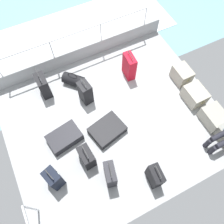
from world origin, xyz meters
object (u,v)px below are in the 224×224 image
(suitcase_3, at_px, (54,178))
(suitcase_7, at_px, (65,137))
(suitcase_0, at_px, (85,92))
(suitcase_4, at_px, (107,130))
(duffel_bag, at_px, (73,80))
(suitcase_6, at_px, (87,157))
(cargo_crate_0, at_px, (182,74))
(cargo_crate_1, at_px, (195,95))
(suitcase_2, at_px, (129,66))
(cargo_crate_2, at_px, (214,117))
(suitcase_8, at_px, (155,176))
(suitcase_5, at_px, (44,86))
(suitcase_1, at_px, (110,174))

(suitcase_3, distance_m, suitcase_7, 1.00)
(suitcase_0, xyz_separation_m, suitcase_4, (1.07, 0.09, -0.23))
(duffel_bag, bearing_deg, suitcase_0, 8.99)
(suitcase_6, bearing_deg, cargo_crate_0, 106.43)
(cargo_crate_1, distance_m, duffel_bag, 3.19)
(cargo_crate_1, distance_m, suitcase_2, 1.85)
(cargo_crate_2, height_order, suitcase_2, suitcase_2)
(suitcase_2, height_order, suitcase_8, suitcase_2)
(suitcase_5, bearing_deg, suitcase_6, 6.43)
(cargo_crate_0, bearing_deg, suitcase_5, -109.67)
(suitcase_0, height_order, suitcase_5, suitcase_5)
(suitcase_4, xyz_separation_m, suitcase_7, (-0.27, -0.99, 0.01))
(suitcase_7, bearing_deg, suitcase_5, 178.63)
(suitcase_1, distance_m, suitcase_7, 1.42)
(duffel_bag, bearing_deg, cargo_crate_1, 54.22)
(suitcase_7, bearing_deg, suitcase_6, 21.64)
(suitcase_4, bearing_deg, suitcase_7, -105.15)
(suitcase_0, bearing_deg, suitcase_6, -22.67)
(cargo_crate_0, distance_m, suitcase_7, 3.48)
(cargo_crate_1, height_order, suitcase_7, cargo_crate_1)
(cargo_crate_2, relative_size, suitcase_4, 0.71)
(suitcase_8, bearing_deg, suitcase_7, -141.25)
(suitcase_0, height_order, suitcase_8, suitcase_0)
(suitcase_1, xyz_separation_m, suitcase_6, (-0.58, -0.29, -0.06))
(cargo_crate_2, bearing_deg, suitcase_3, -94.80)
(suitcase_0, relative_size, suitcase_3, 1.06)
(suitcase_2, height_order, suitcase_7, suitcase_2)
(suitcase_5, bearing_deg, duffel_bag, 86.57)
(suitcase_5, bearing_deg, suitcase_4, 28.92)
(suitcase_1, height_order, suitcase_8, suitcase_1)
(suitcase_5, bearing_deg, suitcase_0, 52.60)
(cargo_crate_0, distance_m, suitcase_1, 3.28)
(cargo_crate_0, height_order, suitcase_4, cargo_crate_0)
(cargo_crate_1, bearing_deg, suitcase_0, -116.56)
(cargo_crate_2, relative_size, suitcase_5, 0.73)
(cargo_crate_1, relative_size, duffel_bag, 0.99)
(suitcase_0, relative_size, duffel_bag, 1.32)
(suitcase_2, bearing_deg, suitcase_0, -81.19)
(suitcase_8, bearing_deg, duffel_bag, -169.52)
(suitcase_8, bearing_deg, suitcase_5, -157.02)
(suitcase_2, bearing_deg, suitcase_3, -56.59)
(cargo_crate_2, height_order, suitcase_7, cargo_crate_2)
(suitcase_1, xyz_separation_m, suitcase_8, (0.45, 0.83, -0.02))
(suitcase_4, bearing_deg, suitcase_5, -151.08)
(suitcase_3, distance_m, suitcase_6, 0.81)
(suitcase_3, distance_m, suitcase_5, 2.36)
(suitcase_0, bearing_deg, suitcase_8, 10.84)
(cargo_crate_1, relative_size, suitcase_2, 0.74)
(suitcase_1, distance_m, suitcase_3, 1.18)
(suitcase_0, bearing_deg, duffel_bag, -171.01)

